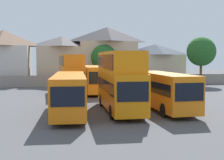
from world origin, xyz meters
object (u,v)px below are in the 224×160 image
at_px(bus_1, 70,91).
at_px(bus_5, 94,78).
at_px(bus_3, 163,89).
at_px(bus_4, 71,72).
at_px(house_terrace_centre, 62,59).
at_px(tree_behind_wall, 104,58).
at_px(house_terrace_left, 4,57).
at_px(house_terrace_right, 107,55).
at_px(house_terrace_far_right, 155,63).
at_px(bus_6, 128,77).
at_px(bus_2, 119,78).
at_px(tree_left_of_lot, 201,52).

relative_size(bus_1, bus_5, 1.15).
height_order(bus_3, bus_4, bus_4).
xyz_separation_m(house_terrace_centre, tree_behind_wall, (7.04, -3.94, 0.29)).
bearing_deg(house_terrace_left, tree_behind_wall, -11.71).
xyz_separation_m(house_terrace_right, house_terrace_far_right, (9.00, -0.14, -1.54)).
height_order(bus_3, bus_6, bus_6).
relative_size(bus_6, house_terrace_far_right, 1.09).
bearing_deg(house_terrace_far_right, bus_6, -119.35).
relative_size(house_terrace_left, tree_behind_wall, 1.37).
bearing_deg(bus_2, house_terrace_right, 174.11).
bearing_deg(bus_3, bus_2, -94.02).
distance_m(house_terrace_far_right, tree_left_of_lot, 9.59).
bearing_deg(bus_4, house_terrace_centre, -179.26).
bearing_deg(house_terrace_right, bus_1, -104.59).
height_order(bus_2, house_terrace_centre, house_terrace_centre).
height_order(house_terrace_left, tree_left_of_lot, house_terrace_left).
xyz_separation_m(bus_6, house_terrace_left, (-18.36, 15.90, 2.76)).
relative_size(tree_left_of_lot, tree_behind_wall, 1.17).
bearing_deg(bus_4, bus_6, 84.77).
height_order(house_terrace_centre, tree_behind_wall, house_terrace_centre).
bearing_deg(tree_left_of_lot, tree_behind_wall, 163.94).
bearing_deg(bus_5, bus_2, 2.76).
distance_m(bus_2, tree_behind_wall, 26.80).
height_order(bus_3, tree_left_of_lot, tree_left_of_lot).
xyz_separation_m(bus_1, bus_2, (4.29, 0.49, 1.02)).
relative_size(bus_4, tree_behind_wall, 1.53).
xyz_separation_m(house_terrace_far_right, tree_left_of_lot, (5.56, -7.56, 1.99)).
xyz_separation_m(bus_4, house_terrace_right, (7.15, 15.24, 2.34)).
height_order(bus_4, tree_behind_wall, tree_behind_wall).
bearing_deg(house_terrace_far_right, house_terrace_left, 179.02).
distance_m(bus_1, bus_3, 8.22).
bearing_deg(house_terrace_left, house_terrace_far_right, -0.98).
bearing_deg(tree_behind_wall, bus_6, -83.59).
relative_size(bus_6, tree_behind_wall, 1.57).
height_order(bus_4, bus_6, bus_4).
relative_size(bus_6, house_terrace_left, 1.15).
distance_m(bus_3, house_terrace_far_right, 31.10).
xyz_separation_m(house_terrace_left, house_terrace_far_right, (27.04, -0.46, -1.15)).
relative_size(house_terrace_centre, tree_left_of_lot, 1.10).
xyz_separation_m(bus_3, house_terrace_far_right, (8.68, 29.81, 1.74)).
bearing_deg(house_terrace_left, bus_2, -64.41).
xyz_separation_m(bus_6, house_terrace_far_right, (8.68, 15.44, 1.60)).
bearing_deg(bus_1, bus_4, -179.59).
height_order(bus_6, house_terrace_left, house_terrace_left).
bearing_deg(bus_4, tree_left_of_lot, 106.49).
bearing_deg(tree_left_of_lot, bus_3, -122.60).
xyz_separation_m(bus_5, tree_behind_wall, (3.18, 12.55, 2.57)).
xyz_separation_m(bus_4, tree_behind_wall, (6.09, 12.04, 1.76)).
bearing_deg(bus_5, bus_3, 17.97).
xyz_separation_m(bus_1, tree_left_of_lot, (22.45, 22.61, 3.74)).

